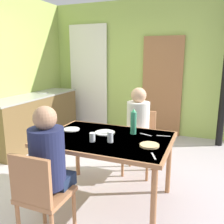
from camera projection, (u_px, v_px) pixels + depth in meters
name	position (u px, v px, depth m)	size (l,w,h in m)	color
ground_plane	(83.00, 187.00, 3.08)	(6.79, 6.79, 0.00)	#BDB1B9
wall_back	(140.00, 68.00, 5.14)	(4.20, 0.10, 2.72)	#A6C15E
door_wooden	(162.00, 87.00, 4.98)	(0.80, 0.05, 2.00)	#9B653E
curtain_panel	(88.00, 77.00, 5.52)	(0.90, 0.03, 2.29)	white
kitchen_counter	(34.00, 118.00, 4.66)	(0.61, 2.13, 0.91)	brown
dining_table	(107.00, 144.00, 2.66)	(1.37, 0.98, 0.76)	#A56C45
chair_near_diner	(40.00, 194.00, 2.03)	(0.40, 0.40, 0.87)	#A56C45
chair_far_diner	(140.00, 138.00, 3.41)	(0.40, 0.40, 0.87)	#A56C45
person_near_diner	(48.00, 156.00, 2.09)	(0.30, 0.37, 0.77)	#1A2845
person_far_diner	(138.00, 121.00, 3.22)	(0.30, 0.37, 0.77)	silver
water_bottle_green_near	(133.00, 122.00, 2.73)	(0.07, 0.07, 0.29)	#348F67
dinner_plate_near_left	(71.00, 129.00, 2.91)	(0.19, 0.19, 0.01)	white
dinner_plate_near_right	(105.00, 133.00, 2.79)	(0.23, 0.23, 0.01)	white
drinking_glass_by_near_diner	(110.00, 137.00, 2.49)	(0.06, 0.06, 0.11)	silver
drinking_glass_by_far_diner	(41.00, 135.00, 2.55)	(0.06, 0.06, 0.11)	silver
drinking_glass_spare_center	(92.00, 137.00, 2.50)	(0.06, 0.06, 0.09)	silver
bread_plate_sliced	(149.00, 145.00, 2.38)	(0.19, 0.19, 0.02)	#DBB77A
cutlery_knife_near	(164.00, 136.00, 2.68)	(0.15, 0.02, 0.00)	silver
cutlery_fork_near	(154.00, 156.00, 2.14)	(0.15, 0.02, 0.00)	silver
cutlery_knife_far	(146.00, 135.00, 2.73)	(0.15, 0.02, 0.00)	silver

